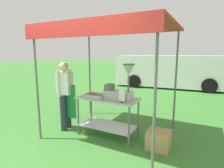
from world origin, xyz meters
TOP-DOWN VIEW (x-y plane):
  - ground_plane at (0.00, 6.00)m, footprint 70.00×70.00m
  - stall_canopy at (0.26, 1.29)m, footprint 2.63×2.08m
  - donut_cart at (0.26, 1.19)m, footprint 1.32×0.61m
  - donut_tray at (0.01, 1.10)m, footprint 0.47×0.30m
  - donut_fryer at (0.56, 1.19)m, footprint 0.62×0.28m
  - menu_sign at (0.68, 0.99)m, footprint 0.13×0.05m
  - vendor at (-0.82, 1.06)m, footprint 0.46×0.54m
  - supply_crate at (1.38, 1.16)m, footprint 0.43×0.37m
  - van_white at (0.42, 7.98)m, footprint 5.87×2.47m

SIDE VIEW (x-z plane):
  - ground_plane at x=0.00m, z-range 0.00..0.00m
  - supply_crate at x=1.38m, z-range 0.00..0.36m
  - donut_cart at x=0.26m, z-range 0.19..1.06m
  - van_white at x=0.42m, z-range 0.03..1.72m
  - donut_tray at x=0.01m, z-range 0.85..0.93m
  - vendor at x=-0.82m, z-range 0.10..1.71m
  - menu_sign at x=0.68m, z-range 0.85..1.11m
  - donut_fryer at x=0.56m, z-range 0.75..1.48m
  - stall_canopy at x=0.26m, z-range 1.08..3.43m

